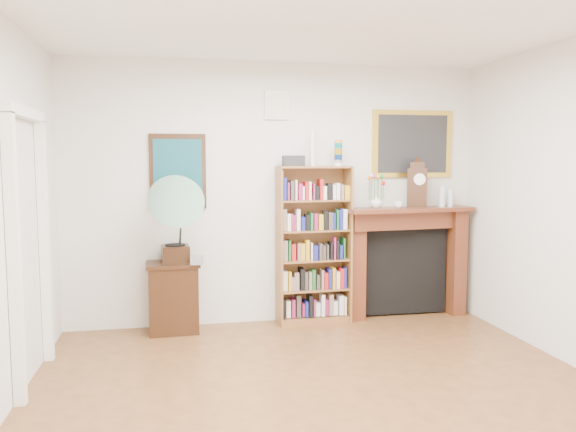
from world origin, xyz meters
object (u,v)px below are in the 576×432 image
object	(u,v)px
fireplace	(406,252)
bottle_right	(450,198)
side_cabinet	(173,297)
gramophone	(175,214)
bottle_left	(442,196)
flower_vase	(376,202)
teacup	(399,205)
cd_stack	(197,260)
bookshelf	(314,236)
mantel_clock	(417,186)

from	to	relation	value
fireplace	bottle_right	size ratio (longest dim) A/B	7.50
side_cabinet	gramophone	world-z (taller)	gramophone
fireplace	bottle_left	distance (m)	0.74
flower_vase	teacup	bearing A→B (deg)	-20.83
teacup	bottle_right	world-z (taller)	bottle_right
fireplace	cd_stack	bearing A→B (deg)	-178.87
bookshelf	side_cabinet	xyz separation A→B (m)	(-1.50, -0.05, -0.59)
side_cabinet	bottle_left	world-z (taller)	bottle_left
bookshelf	gramophone	size ratio (longest dim) A/B	2.20
gramophone	bottle_right	xyz separation A→B (m)	(3.05, 0.17, 0.11)
gramophone	mantel_clock	world-z (taller)	mantel_clock
gramophone	teacup	xyz separation A→B (m)	(2.41, 0.10, 0.05)
bookshelf	side_cabinet	size ratio (longest dim) A/B	2.70
flower_vase	bottle_right	distance (m)	0.87
bookshelf	gramophone	world-z (taller)	bookshelf
side_cabinet	fireplace	distance (m)	2.61
bottle_left	bottle_right	bearing A→B (deg)	7.51
mantel_clock	flower_vase	xyz separation A→B (m)	(-0.47, 0.02, -0.17)
gramophone	cd_stack	xyz separation A→B (m)	(0.21, -0.03, -0.46)
side_cabinet	bottle_left	bearing A→B (deg)	-1.46
side_cabinet	cd_stack	size ratio (longest dim) A/B	6.07
fireplace	teacup	size ratio (longest dim) A/B	15.88
bookshelf	bottle_right	distance (m)	1.63
bookshelf	flower_vase	xyz separation A→B (m)	(0.71, 0.02, 0.36)
gramophone	flower_vase	xyz separation A→B (m)	(2.18, 0.19, 0.08)
teacup	bottle_left	world-z (taller)	bottle_left
teacup	cd_stack	bearing A→B (deg)	-176.50
bookshelf	gramophone	bearing A→B (deg)	-176.60
flower_vase	bottle_left	xyz separation A→B (m)	(0.77, -0.03, 0.05)
fireplace	gramophone	world-z (taller)	gramophone
fireplace	mantel_clock	distance (m)	0.76
side_cabinet	bottle_right	size ratio (longest dim) A/B	3.64
side_cabinet	mantel_clock	world-z (taller)	mantel_clock
side_cabinet	flower_vase	xyz separation A→B (m)	(2.21, 0.07, 0.95)
fireplace	mantel_clock	xyz separation A→B (m)	(0.09, -0.06, 0.75)
bookshelf	fireplace	world-z (taller)	bookshelf
teacup	bottle_right	bearing A→B (deg)	6.09
side_cabinet	teacup	size ratio (longest dim) A/B	7.72
mantel_clock	teacup	distance (m)	0.32
bookshelf	teacup	distance (m)	1.00
teacup	flower_vase	bearing A→B (deg)	159.17
mantel_clock	bottle_right	xyz separation A→B (m)	(0.41, 0.01, -0.14)
bookshelf	fireplace	size ratio (longest dim) A/B	1.31
fireplace	flower_vase	bearing A→B (deg)	-179.92
fireplace	gramophone	distance (m)	2.61
gramophone	teacup	size ratio (longest dim) A/B	9.47
cd_stack	teacup	distance (m)	2.26
bottle_right	flower_vase	bearing A→B (deg)	178.81
flower_vase	bottle_left	world-z (taller)	bottle_left
bookshelf	bottle_left	distance (m)	1.53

